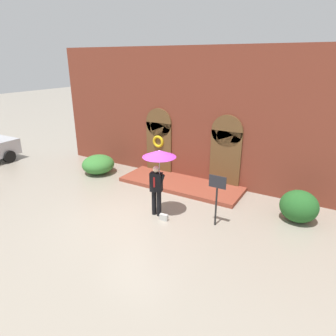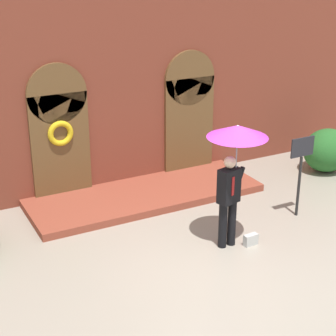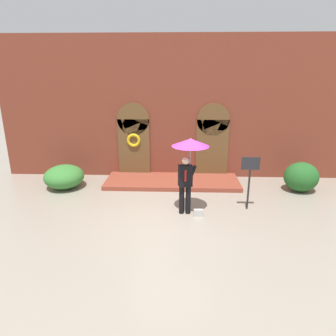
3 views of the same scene
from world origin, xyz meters
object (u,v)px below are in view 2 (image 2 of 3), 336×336
(sign_post, at_px, (301,164))
(shrub_right, at_px, (327,150))
(person_with_umbrella, at_px, (235,150))
(handbag, at_px, (251,240))

(sign_post, relative_size, shrub_right, 1.40)
(person_with_umbrella, relative_size, handbag, 8.44)
(handbag, distance_m, shrub_right, 4.47)
(handbag, distance_m, sign_post, 2.00)
(shrub_right, bearing_deg, person_with_umbrella, -154.27)
(person_with_umbrella, distance_m, handbag, 1.84)
(sign_post, height_order, shrub_right, sign_post)
(shrub_right, bearing_deg, handbag, -150.20)
(sign_post, bearing_deg, person_with_umbrella, -168.42)
(person_with_umbrella, bearing_deg, sign_post, 11.58)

